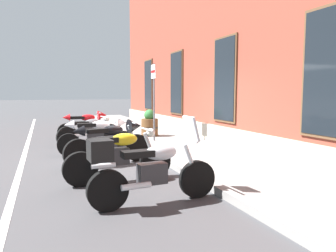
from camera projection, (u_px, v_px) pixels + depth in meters
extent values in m
plane|color=#38383A|center=(149.00, 155.00, 8.84)|extent=(140.00, 140.00, 0.00)
cube|color=slate|center=(188.00, 150.00, 9.27)|extent=(28.05, 2.38, 0.14)
cube|color=silver|center=(21.00, 165.00, 7.69)|extent=(28.05, 0.12, 0.01)
cube|color=gray|center=(223.00, 138.00, 9.65)|extent=(22.05, 0.10, 0.70)
cube|color=#513823|center=(149.00, 85.00, 16.29)|extent=(1.22, 0.06, 2.52)
cube|color=black|center=(148.00, 85.00, 16.28)|extent=(1.10, 0.03, 2.40)
cube|color=#513823|center=(177.00, 83.00, 12.88)|extent=(1.22, 0.06, 2.52)
cube|color=black|center=(176.00, 83.00, 12.87)|extent=(1.10, 0.03, 2.40)
cube|color=#513823|center=(225.00, 80.00, 9.48)|extent=(1.22, 0.06, 2.52)
cube|color=black|center=(224.00, 80.00, 9.47)|extent=(1.10, 0.03, 2.40)
cube|color=#513823|center=(328.00, 72.00, 6.07)|extent=(1.22, 0.06, 2.52)
cube|color=black|center=(326.00, 72.00, 6.06)|extent=(1.10, 0.03, 2.40)
cylinder|color=black|center=(104.00, 130.00, 12.15)|extent=(0.15, 0.62, 0.61)
cylinder|color=black|center=(66.00, 132.00, 11.60)|extent=(0.15, 0.62, 0.61)
cylinder|color=silver|center=(101.00, 123.00, 12.09)|extent=(0.09, 0.33, 0.67)
cube|color=#28282B|center=(84.00, 126.00, 11.84)|extent=(0.24, 0.45, 0.32)
ellipsoid|color=red|center=(88.00, 118.00, 11.87)|extent=(0.28, 0.53, 0.24)
cube|color=black|center=(77.00, 118.00, 11.71)|extent=(0.24, 0.49, 0.10)
cylinder|color=silver|center=(99.00, 113.00, 12.01)|extent=(0.62, 0.07, 0.04)
cylinder|color=silver|center=(76.00, 130.00, 11.62)|extent=(0.11, 0.45, 0.09)
cone|color=red|center=(102.00, 115.00, 12.08)|extent=(0.38, 0.36, 0.36)
cone|color=red|center=(66.00, 117.00, 11.55)|extent=(0.25, 0.27, 0.24)
cylinder|color=black|center=(110.00, 134.00, 10.81)|extent=(0.27, 0.69, 0.68)
cylinder|color=black|center=(67.00, 137.00, 10.02)|extent=(0.27, 0.69, 0.68)
cylinder|color=silver|center=(107.00, 127.00, 10.73)|extent=(0.13, 0.30, 0.59)
cube|color=#28282B|center=(88.00, 130.00, 10.36)|extent=(0.31, 0.48, 0.32)
ellipsoid|color=slate|center=(92.00, 123.00, 10.42)|extent=(0.37, 0.56, 0.24)
cube|color=black|center=(81.00, 123.00, 10.21)|extent=(0.32, 0.52, 0.10)
cylinder|color=silver|center=(104.00, 117.00, 10.65)|extent=(0.61, 0.17, 0.04)
cylinder|color=silver|center=(80.00, 135.00, 10.11)|extent=(0.19, 0.46, 0.09)
sphere|color=silver|center=(107.00, 119.00, 10.70)|extent=(0.18, 0.18, 0.18)
cylinder|color=black|center=(124.00, 142.00, 9.26)|extent=(0.12, 0.62, 0.62)
cylinder|color=black|center=(69.00, 145.00, 8.70)|extent=(0.12, 0.62, 0.62)
cylinder|color=silver|center=(120.00, 132.00, 9.19)|extent=(0.07, 0.33, 0.69)
cube|color=#28282B|center=(95.00, 137.00, 8.94)|extent=(0.22, 0.44, 0.32)
ellipsoid|color=silver|center=(101.00, 125.00, 8.96)|extent=(0.26, 0.52, 0.24)
cube|color=black|center=(87.00, 125.00, 8.82)|extent=(0.22, 0.48, 0.10)
cylinder|color=silver|center=(117.00, 118.00, 9.12)|extent=(0.62, 0.04, 0.04)
cylinder|color=silver|center=(85.00, 143.00, 8.74)|extent=(0.09, 0.45, 0.09)
cone|color=silver|center=(122.00, 122.00, 9.18)|extent=(0.36, 0.34, 0.36)
cone|color=silver|center=(69.00, 125.00, 8.65)|extent=(0.24, 0.26, 0.24)
cylinder|color=black|center=(137.00, 148.00, 8.10)|extent=(0.25, 0.69, 0.68)
cylinder|color=black|center=(78.00, 154.00, 7.30)|extent=(0.25, 0.69, 0.68)
cylinder|color=silver|center=(133.00, 137.00, 8.02)|extent=(0.13, 0.33, 0.66)
cube|color=#28282B|center=(107.00, 143.00, 7.66)|extent=(0.30, 0.47, 0.32)
ellipsoid|color=black|center=(113.00, 130.00, 7.71)|extent=(0.36, 0.56, 0.24)
cube|color=black|center=(97.00, 131.00, 7.50)|extent=(0.31, 0.51, 0.10)
cylinder|color=silver|center=(130.00, 122.00, 7.94)|extent=(0.62, 0.16, 0.04)
cylinder|color=silver|center=(97.00, 151.00, 7.41)|extent=(0.18, 0.46, 0.09)
cone|color=black|center=(135.00, 126.00, 8.02)|extent=(0.42, 0.40, 0.36)
cone|color=black|center=(78.00, 131.00, 7.26)|extent=(0.29, 0.30, 0.24)
cylinder|color=black|center=(155.00, 162.00, 6.55)|extent=(0.17, 0.65, 0.65)
cylinder|color=black|center=(80.00, 169.00, 5.90)|extent=(0.17, 0.65, 0.65)
cylinder|color=silver|center=(151.00, 149.00, 6.48)|extent=(0.10, 0.33, 0.67)
cube|color=#28282B|center=(117.00, 156.00, 6.19)|extent=(0.25, 0.46, 0.32)
ellipsoid|color=gold|center=(124.00, 139.00, 6.22)|extent=(0.30, 0.54, 0.24)
cube|color=black|center=(105.00, 140.00, 6.05)|extent=(0.26, 0.50, 0.10)
cylinder|color=silver|center=(147.00, 129.00, 6.40)|extent=(0.62, 0.09, 0.04)
cylinder|color=silver|center=(103.00, 166.00, 5.96)|extent=(0.13, 0.46, 0.09)
sphere|color=silver|center=(151.00, 133.00, 6.45)|extent=(0.18, 0.18, 0.18)
cylinder|color=black|center=(197.00, 179.00, 5.29)|extent=(0.16, 0.62, 0.62)
cylinder|color=black|center=(108.00, 191.00, 4.67)|extent=(0.16, 0.62, 0.62)
cylinder|color=silver|center=(192.00, 163.00, 5.22)|extent=(0.09, 0.33, 0.67)
cube|color=#28282B|center=(152.00, 173.00, 4.94)|extent=(0.25, 0.45, 0.32)
ellipsoid|color=#B7BABF|center=(161.00, 153.00, 4.97)|extent=(0.29, 0.53, 0.24)
cube|color=black|center=(138.00, 154.00, 4.81)|extent=(0.25, 0.49, 0.10)
cylinder|color=silver|center=(188.00, 140.00, 5.15)|extent=(0.62, 0.07, 0.04)
cylinder|color=silver|center=(136.00, 186.00, 4.72)|extent=(0.12, 0.45, 0.09)
cube|color=#B2BCC6|center=(191.00, 128.00, 5.15)|extent=(0.37, 0.16, 0.40)
cube|color=black|center=(100.00, 150.00, 4.57)|extent=(0.38, 0.34, 0.30)
cylinder|color=#4C4C51|center=(154.00, 103.00, 10.50)|extent=(0.06, 0.06, 2.50)
cube|color=white|center=(153.00, 72.00, 10.39)|extent=(0.36, 0.03, 0.44)
cube|color=red|center=(153.00, 71.00, 10.38)|extent=(0.36, 0.01, 0.08)
cylinder|color=brown|center=(150.00, 127.00, 11.74)|extent=(0.61, 0.61, 0.62)
cylinder|color=black|center=(150.00, 127.00, 11.74)|extent=(0.64, 0.64, 0.04)
sphere|color=#28602D|center=(150.00, 115.00, 11.69)|extent=(0.40, 0.40, 0.40)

